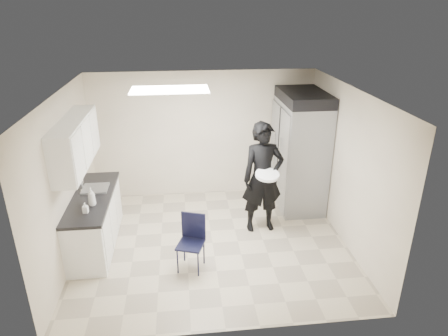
{
  "coord_description": "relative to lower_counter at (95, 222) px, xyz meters",
  "views": [
    {
      "loc": [
        -0.45,
        -5.8,
        3.84
      ],
      "look_at": [
        0.22,
        0.2,
        1.3
      ],
      "focal_mm": 32.0,
      "sensor_mm": 36.0,
      "label": 1
    }
  ],
  "objects": [
    {
      "name": "folding_chair",
      "position": [
        1.56,
        -0.86,
        -0.0
      ],
      "size": [
        0.48,
        0.48,
        0.85
      ],
      "primitive_type": "cube",
      "rotation": [
        0.0,
        0.0,
        -0.33
      ],
      "color": "black",
      "rests_on": "floor"
    },
    {
      "name": "soap_bottle_a",
      "position": [
        0.08,
        -0.32,
        0.63
      ],
      "size": [
        0.14,
        0.14,
        0.3
      ],
      "primitive_type": "imported",
      "rotation": [
        0.0,
        0.0,
        0.22
      ],
      "color": "silver",
      "rests_on": "countertop"
    },
    {
      "name": "man_tuxedo",
      "position": [
        2.87,
        0.2,
        0.57
      ],
      "size": [
        0.77,
        0.54,
        1.99
      ],
      "primitive_type": "imported",
      "rotation": [
        0.0,
        0.0,
        0.08
      ],
      "color": "black",
      "rests_on": "floor"
    },
    {
      "name": "upper_cabinets",
      "position": [
        -0.13,
        0.0,
        1.4
      ],
      "size": [
        0.35,
        1.8,
        0.75
      ],
      "primitive_type": "cube",
      "color": "silver",
      "rests_on": "left_wall"
    },
    {
      "name": "towel_dispenser",
      "position": [
        -0.19,
        1.15,
        1.19
      ],
      "size": [
        0.22,
        0.3,
        0.35
      ],
      "primitive_type": "cube",
      "color": "black",
      "rests_on": "left_wall"
    },
    {
      "name": "notice_sticker_right",
      "position": [
        -0.29,
        0.1,
        0.75
      ],
      "size": [
        0.0,
        0.12,
        0.07
      ],
      "primitive_type": "cube",
      "color": "yellow",
      "rests_on": "left_wall"
    },
    {
      "name": "lower_counter",
      "position": [
        0.0,
        0.0,
        0.0
      ],
      "size": [
        0.6,
        1.9,
        0.86
      ],
      "primitive_type": "cube",
      "color": "silver",
      "rests_on": "floor"
    },
    {
      "name": "faucet",
      "position": [
        -0.18,
        0.25,
        0.59
      ],
      "size": [
        0.02,
        0.02,
        0.24
      ],
      "primitive_type": "cylinder",
      "color": "silver",
      "rests_on": "countertop"
    },
    {
      "name": "left_wall",
      "position": [
        -0.3,
        -0.2,
        0.87
      ],
      "size": [
        0.0,
        4.0,
        4.0
      ],
      "primitive_type": "plane",
      "rotation": [
        1.57,
        0.0,
        1.57
      ],
      "color": "beige",
      "rests_on": "floor"
    },
    {
      "name": "soap_bottle_b",
      "position": [
        0.03,
        -0.56,
        0.56
      ],
      "size": [
        0.08,
        0.08,
        0.17
      ],
      "primitive_type": "imported",
      "rotation": [
        0.0,
        0.0,
        -0.09
      ],
      "color": "silver",
      "rests_on": "countertop"
    },
    {
      "name": "back_wall",
      "position": [
        1.95,
        1.8,
        0.87
      ],
      "size": [
        4.5,
        0.0,
        4.5
      ],
      "primitive_type": "plane",
      "rotation": [
        1.57,
        0.0,
        0.0
      ],
      "color": "beige",
      "rests_on": "floor"
    },
    {
      "name": "countertop",
      "position": [
        0.0,
        0.0,
        0.46
      ],
      "size": [
        0.64,
        1.95,
        0.05
      ],
      "primitive_type": "cube",
      "color": "black",
      "rests_on": "lower_counter"
    },
    {
      "name": "bucket_lid",
      "position": [
        2.89,
        -0.05,
        0.73
      ],
      "size": [
        0.43,
        0.43,
        0.05
      ],
      "primitive_type": "cylinder",
      "rotation": [
        0.0,
        0.0,
        0.08
      ],
      "color": "silver",
      "rests_on": "man_tuxedo"
    },
    {
      "name": "ceiling",
      "position": [
        1.95,
        -0.2,
        2.17
      ],
      "size": [
        4.5,
        4.5,
        0.0
      ],
      "primitive_type": "plane",
      "rotation": [
        3.14,
        0.0,
        0.0
      ],
      "color": "white",
      "rests_on": "back_wall"
    },
    {
      "name": "floor",
      "position": [
        1.95,
        -0.2,
        -0.43
      ],
      "size": [
        4.5,
        4.5,
        0.0
      ],
      "primitive_type": "plane",
      "color": "#B9AB91",
      "rests_on": "ground"
    },
    {
      "name": "ceiling_panel",
      "position": [
        1.35,
        0.2,
        2.14
      ],
      "size": [
        1.2,
        0.6,
        0.02
      ],
      "primitive_type": "cube",
      "color": "white",
      "rests_on": "ceiling"
    },
    {
      "name": "fridge_compressor",
      "position": [
        3.78,
        1.07,
        1.77
      ],
      "size": [
        0.8,
        1.35,
        0.2
      ],
      "primitive_type": "cube",
      "color": "black",
      "rests_on": "commercial_fridge"
    },
    {
      "name": "right_wall",
      "position": [
        4.2,
        -0.2,
        0.87
      ],
      "size": [
        0.0,
        4.0,
        4.0
      ],
      "primitive_type": "plane",
      "rotation": [
        1.57,
        0.0,
        -1.57
      ],
      "color": "beige",
      "rests_on": "floor"
    },
    {
      "name": "sink",
      "position": [
        0.02,
        0.25,
        0.44
      ],
      "size": [
        0.42,
        0.4,
        0.14
      ],
      "primitive_type": "cube",
      "color": "gray",
      "rests_on": "countertop"
    },
    {
      "name": "notice_sticker_left",
      "position": [
        -0.29,
        -0.1,
        0.79
      ],
      "size": [
        0.0,
        0.12,
        0.07
      ],
      "primitive_type": "cube",
      "color": "yellow",
      "rests_on": "left_wall"
    },
    {
      "name": "commercial_fridge",
      "position": [
        3.78,
        1.07,
        0.62
      ],
      "size": [
        0.8,
        1.35,
        2.1
      ],
      "primitive_type": "cube",
      "color": "gray",
      "rests_on": "floor"
    }
  ]
}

